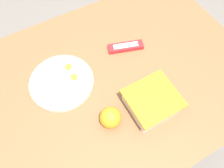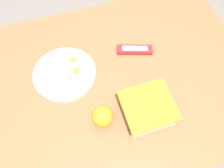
# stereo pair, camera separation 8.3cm
# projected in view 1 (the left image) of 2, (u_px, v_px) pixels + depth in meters

# --- Properties ---
(ground_plane) EXTENTS (10.00, 10.00, 0.00)m
(ground_plane) POSITION_uv_depth(u_px,v_px,m) (116.00, 129.00, 1.58)
(ground_plane) COLOR #66605B
(table) EXTENTS (1.12, 0.87, 0.77)m
(table) POSITION_uv_depth(u_px,v_px,m) (119.00, 84.00, 0.98)
(table) COLOR brown
(table) RESTS_ON ground_plane
(food_container) EXTENTS (0.18, 0.17, 0.07)m
(food_container) POSITION_uv_depth(u_px,v_px,m) (152.00, 102.00, 0.81)
(food_container) COLOR white
(food_container) RESTS_ON table
(orange_fruit) EXTENTS (0.08, 0.08, 0.08)m
(orange_fruit) POSITION_uv_depth(u_px,v_px,m) (110.00, 118.00, 0.77)
(orange_fruit) COLOR orange
(orange_fruit) RESTS_ON table
(rice_plate) EXTENTS (0.26, 0.26, 0.06)m
(rice_plate) POSITION_uv_depth(u_px,v_px,m) (60.00, 81.00, 0.87)
(rice_plate) COLOR silver
(rice_plate) RESTS_ON table
(candy_bar) EXTENTS (0.16, 0.09, 0.02)m
(candy_bar) POSITION_uv_depth(u_px,v_px,m) (126.00, 47.00, 0.96)
(candy_bar) COLOR red
(candy_bar) RESTS_ON table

